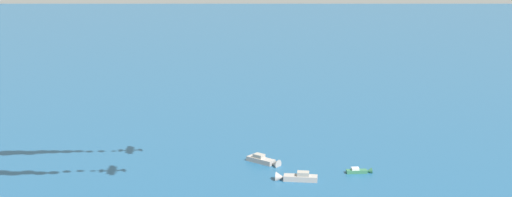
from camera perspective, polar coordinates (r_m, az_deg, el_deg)
The scene contains 3 objects.
motorboat_near_centre at distance 168.95m, azimuth 9.82°, elevation -6.77°, with size 4.63×7.17×2.05m.
motorboat_far_port at distance 161.03m, azimuth 3.68°, elevation -7.44°, with size 5.31×11.41×3.21m.
motorboat_ahead at distance 174.19m, azimuth 0.84°, elevation -5.90°, with size 6.04×11.07×3.12m.
Camera 1 is at (125.51, 45.21, 54.51)m, focal length 42.31 mm.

